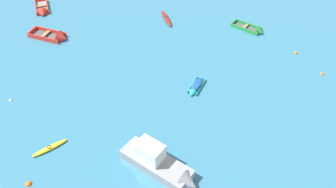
{
  "coord_description": "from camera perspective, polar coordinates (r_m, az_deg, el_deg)",
  "views": [
    {
      "loc": [
        4.95,
        -4.65,
        22.9
      ],
      "look_at": [
        0.0,
        20.24,
        0.15
      ],
      "focal_mm": 39.14,
      "sensor_mm": 36.0,
      "label": 1
    }
  ],
  "objects": [
    {
      "name": "mooring_buoy_near_foreground",
      "position": [
        29.54,
        -20.89,
        -12.99
      ],
      "size": [
        0.47,
        0.47,
        0.47
      ],
      "primitive_type": "sphere",
      "color": "orange",
      "rests_on": "ground_plane"
    },
    {
      "name": "mooring_buoy_midfield",
      "position": [
        39.67,
        22.83,
        2.87
      ],
      "size": [
        0.37,
        0.37,
        0.37
      ],
      "primitive_type": "sphere",
      "color": "orange",
      "rests_on": "ground_plane"
    },
    {
      "name": "rowboat_green_back_row_center",
      "position": [
        44.02,
        13.3,
        9.63
      ],
      "size": [
        4.07,
        2.82,
        1.2
      ],
      "color": "#4C4C51",
      "rests_on": "ground_plane"
    },
    {
      "name": "mooring_buoy_central",
      "position": [
        36.62,
        -23.28,
        -0.94
      ],
      "size": [
        0.31,
        0.31,
        0.31
      ],
      "primitive_type": "sphere",
      "color": "silver",
      "rests_on": "ground_plane"
    },
    {
      "name": "mooring_buoy_trailing",
      "position": [
        41.73,
        19.22,
        6.02
      ],
      "size": [
        0.39,
        0.39,
        0.39
      ],
      "primitive_type": "sphere",
      "color": "orange",
      "rests_on": "ground_plane"
    },
    {
      "name": "motor_launch_grey_back_row_right",
      "position": [
        27.86,
        -1.14,
        -10.92
      ],
      "size": [
        6.62,
        4.36,
        2.55
      ],
      "color": "gray",
      "rests_on": "ground_plane"
    },
    {
      "name": "rowboat_red_near_right",
      "position": [
        49.23,
        -18.97,
        12.1
      ],
      "size": [
        3.29,
        4.36,
        1.32
      ],
      "color": "gray",
      "rests_on": "ground_plane"
    },
    {
      "name": "rowboat_red_foreground_center",
      "position": [
        43.41,
        -17.0,
        8.45
      ],
      "size": [
        4.82,
        2.38,
        1.56
      ],
      "color": "#4C4C51",
      "rests_on": "ground_plane"
    },
    {
      "name": "kayak_maroon_far_left",
      "position": [
        45.23,
        -0.25,
        11.71
      ],
      "size": [
        2.29,
        3.65,
        0.36
      ],
      "color": "maroon",
      "rests_on": "ground_plane"
    },
    {
      "name": "kayak_yellow_midfield_left",
      "position": [
        31.08,
        -17.95,
        -7.99
      ],
      "size": [
        2.34,
        2.55,
        0.28
      ],
      "color": "yellow",
      "rests_on": "ground_plane"
    },
    {
      "name": "rowboat_turquoise_cluster_inner",
      "position": [
        34.67,
        4.21,
        0.88
      ],
      "size": [
        1.5,
        2.95,
        0.84
      ],
      "color": "gray",
      "rests_on": "ground_plane"
    }
  ]
}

